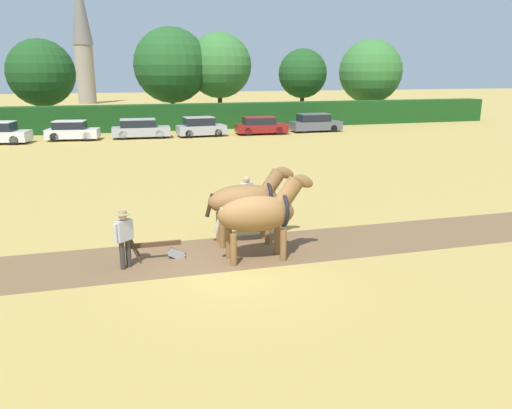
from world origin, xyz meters
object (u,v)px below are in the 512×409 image
at_px(tree_center, 171,65).
at_px(tree_far_right, 370,72).
at_px(draft_horse_lead_right, 247,200).
at_px(parked_car_center, 72,131).
at_px(farmer_at_plow, 124,235).
at_px(plow, 160,248).
at_px(farmer_beside_team, 247,196).
at_px(church_spire, 82,35).
at_px(tree_center_right, 219,66).
at_px(parked_car_far_right, 261,126).
at_px(parked_car_end_right, 315,123).
at_px(tree_center_left, 41,73).
at_px(tree_right, 303,74).
at_px(draft_horse_lead_left, 260,213).
at_px(parked_car_right, 201,127).
at_px(parked_car_center_right, 140,129).

xyz_separation_m(tree_center, tree_far_right, (21.46, -0.38, -0.58)).
bearing_deg(draft_horse_lead_right, parked_car_center, 104.72).
height_order(tree_far_right, farmer_at_plow, tree_far_right).
height_order(plow, farmer_beside_team, farmer_beside_team).
bearing_deg(church_spire, tree_center_right, -69.89).
xyz_separation_m(parked_car_far_right, parked_car_end_right, (5.08, 0.42, 0.04)).
bearing_deg(tree_center_right, farmer_at_plow, -106.47).
bearing_deg(draft_horse_lead_right, tree_center, 87.08).
distance_m(tree_center_left, tree_center_right, 16.54).
height_order(tree_center, farmer_beside_team, tree_center).
bearing_deg(tree_center_right, farmer_beside_team, -101.31).
bearing_deg(tree_far_right, tree_right, -177.63).
bearing_deg(draft_horse_lead_left, parked_car_right, 84.05).
bearing_deg(parked_car_center, farmer_at_plow, -75.03).
distance_m(tree_far_right, parked_car_far_right, 19.12).
bearing_deg(parked_car_center_right, draft_horse_lead_right, -83.92).
relative_size(parked_car_center_right, parked_car_end_right, 1.03).
distance_m(church_spire, draft_horse_lead_right, 74.72).
bearing_deg(draft_horse_lead_left, tree_right, 67.85).
height_order(plow, farmer_at_plow, farmer_at_plow).
xyz_separation_m(parked_car_right, parked_car_end_right, (10.14, 0.42, 0.00)).
xyz_separation_m(farmer_beside_team, parked_car_end_right, (13.06, 24.50, -0.22)).
xyz_separation_m(draft_horse_lead_left, draft_horse_lead_right, (0.03, 1.43, 0.02)).
xyz_separation_m(farmer_at_plow, parked_car_far_right, (12.14, 27.06, -0.21)).
xyz_separation_m(tree_right, parked_car_center, (-22.44, -9.32, -4.15)).
bearing_deg(parked_car_far_right, parked_car_center_right, -177.93).
bearing_deg(tree_right, parked_car_center_right, -151.29).
bearing_deg(tree_center_right, tree_center_left, 179.34).
xyz_separation_m(draft_horse_lead_left, parked_car_far_right, (8.54, 27.45, -0.63)).
xyz_separation_m(parked_car_center, parked_car_far_right, (14.85, -0.47, -0.02)).
height_order(plow, parked_car_center_right, parked_car_center_right).
relative_size(tree_center_left, tree_center, 0.86).
distance_m(tree_center_left, draft_horse_lead_left, 39.19).
xyz_separation_m(church_spire, farmer_at_plow, (2.70, -74.90, -9.82)).
xyz_separation_m(tree_center_right, tree_right, (8.69, -0.52, -0.78)).
bearing_deg(tree_center_left, parked_car_end_right, -23.93).
height_order(tree_far_right, parked_car_far_right, tree_far_right).
relative_size(tree_right, plow, 4.52).
height_order(farmer_beside_team, parked_car_end_right, farmer_beside_team).
height_order(farmer_at_plow, parked_car_end_right, farmer_at_plow).
xyz_separation_m(plow, parked_car_center, (-3.66, 27.15, 0.40)).
height_order(draft_horse_lead_right, farmer_at_plow, draft_horse_lead_right).
relative_size(tree_right, farmer_beside_team, 4.46).
xyz_separation_m(tree_right, tree_far_right, (8.03, 0.33, 0.21)).
xyz_separation_m(parked_car_center_right, parked_car_end_right, (14.87, 0.15, 0.02)).
relative_size(church_spire, draft_horse_lead_right, 7.33).
distance_m(plow, parked_car_right, 27.37).
bearing_deg(farmer_beside_team, tree_center, 140.36).
height_order(tree_far_right, farmer_beside_team, tree_far_right).
bearing_deg(parked_car_far_right, farmer_at_plow, -110.54).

